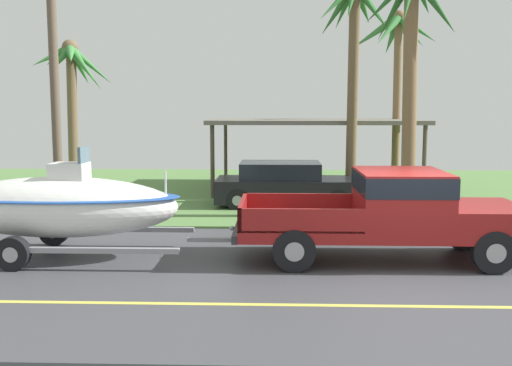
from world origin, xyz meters
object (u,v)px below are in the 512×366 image
Objects in this scene: palm_tree_mid at (412,38)px; carport_awning at (313,122)px; palm_tree_far_left at (395,53)px; parked_sedan_near at (285,185)px; palm_tree_near_right at (73,74)px; boat_on_trailer at (58,206)px; palm_tree_near_left at (354,34)px; pickup_truck_towing at (398,210)px; utility_pole at (53,47)px.

carport_awning is at bearing 112.22° from palm_tree_mid.
palm_tree_mid is 1.04× the size of palm_tree_far_left.
palm_tree_near_right is at bearing 149.64° from parked_sedan_near.
parked_sedan_near is (4.69, 6.36, -0.38)m from boat_on_trailer.
pickup_truck_towing is at bearing -89.75° from palm_tree_near_left.
parked_sedan_near is 10.05m from palm_tree_near_right.
palm_tree_mid reaches higher than pickup_truck_towing.
palm_tree_far_left is (1.95, 3.42, -0.26)m from palm_tree_near_left.
palm_tree_far_left is 12.32m from utility_pole.
boat_on_trailer is at bearing -149.61° from palm_tree_mid.
palm_tree_mid is at bearing -29.16° from palm_tree_near_right.
boat_on_trailer is at bearing -129.11° from palm_tree_far_left.
pickup_truck_towing is at bearing -84.04° from carport_awning.
palm_tree_far_left reaches higher than parked_sedan_near.
palm_tree_far_left is (12.16, -0.32, 0.74)m from palm_tree_near_right.
palm_tree_mid reaches higher than palm_tree_near_right.
utility_pole is (-1.37, 3.77, 3.53)m from boat_on_trailer.
boat_on_trailer is 10.88m from palm_tree_near_left.
palm_tree_mid is (3.35, -1.65, 4.22)m from parked_sedan_near.
palm_tree_near_right reaches higher than pickup_truck_towing.
boat_on_trailer is at bearing -119.28° from carport_awning.
carport_awning is at bearing 60.72° from boat_on_trailer.
pickup_truck_towing is at bearing -71.33° from parked_sedan_near.
palm_tree_far_left is at bearing -1.51° from palm_tree_near_right.
carport_awning reaches higher than pickup_truck_towing.
palm_tree_near_right is (-10.23, 11.09, 3.29)m from pickup_truck_towing.
utility_pole reaches higher than boat_on_trailer.
carport_awning is 4.18m from palm_tree_near_left.
utility_pole is at bearing -156.39° from palm_tree_near_left.
utility_pole is (-8.21, 3.77, 3.57)m from pickup_truck_towing.
pickup_truck_towing is at bearing 0.00° from boat_on_trailer.
palm_tree_near_right is (-10.20, 3.75, -1.00)m from palm_tree_near_left.
palm_tree_far_left reaches higher than pickup_truck_towing.
parked_sedan_near is at bearing -105.34° from carport_awning.
palm_tree_near_left is at bearing 23.61° from utility_pole.
utility_pole reaches higher than palm_tree_near_right.
parked_sedan_near is 0.58× the size of carport_awning.
utility_pole is (-10.13, -7.00, -0.46)m from palm_tree_far_left.
pickup_truck_towing is 6.22m from palm_tree_mid.
palm_tree_near_left reaches higher than palm_tree_far_left.
palm_tree_near_right reaches higher than boat_on_trailer.
carport_awning is 3.96m from palm_tree_far_left.
pickup_truck_towing is at bearing -100.12° from palm_tree_far_left.
parked_sedan_near is at bearing 153.84° from palm_tree_mid.
boat_on_trailer is at bearing -72.96° from palm_tree_near_right.
palm_tree_far_left is at bearing 79.88° from pickup_truck_towing.
carport_awning is at bearing -5.09° from palm_tree_near_right.
carport_awning is at bearing 74.66° from parked_sedan_near.
boat_on_trailer is at bearing -70.03° from utility_pole.
palm_tree_near_right is at bearing 159.84° from palm_tree_near_left.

